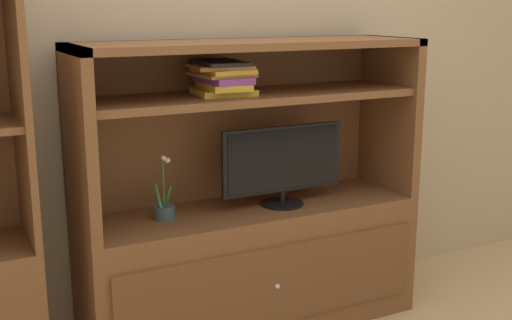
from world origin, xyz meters
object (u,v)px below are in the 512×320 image
tv_monitor (283,163)px  magazine_stack (222,77)px  potted_plant (164,208)px  media_console (251,237)px

tv_monitor → magazine_stack: bearing=173.0°
potted_plant → magazine_stack: 0.67m
media_console → potted_plant: media_console is taller
tv_monitor → magazine_stack: magazine_stack is taller
media_console → tv_monitor: media_console is taller
magazine_stack → tv_monitor: bearing=-7.0°
potted_plant → magazine_stack: bearing=-3.5°
potted_plant → magazine_stack: (0.30, -0.02, 0.60)m
media_console → potted_plant: bearing=178.2°
magazine_stack → potted_plant: bearing=176.5°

